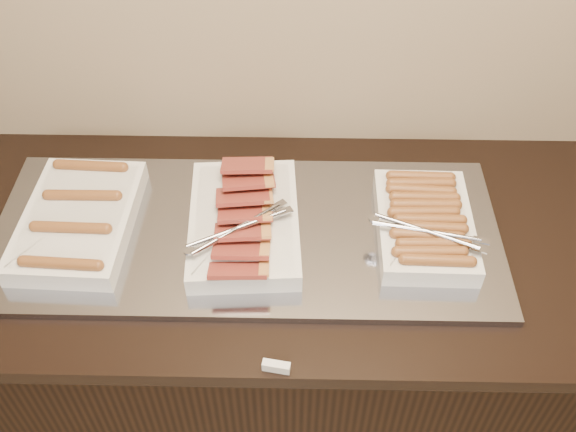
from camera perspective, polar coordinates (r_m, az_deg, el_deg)
The scene contains 6 objects.
counter at distance 1.90m, azimuth -2.61°, elevation -10.82°, with size 2.06×0.76×0.90m.
warming_tray at distance 1.53m, azimuth -3.71°, elevation -1.50°, with size 1.20×0.50×0.02m, color #92949F.
dish_left at distance 1.59m, azimuth -18.12°, elevation -0.30°, with size 0.26×0.38×0.07m.
dish_center at distance 1.50m, azimuth -3.95°, elevation -0.51°, with size 0.27×0.40×0.09m.
dish_right at distance 1.52m, azimuth 12.09°, elevation -0.66°, with size 0.27×0.33×0.08m.
label_holder at distance 1.31m, azimuth -1.05°, elevation -13.24°, with size 0.06×0.02×0.02m, color silver.
Camera 1 is at (0.10, 1.11, 2.04)m, focal length 40.00 mm.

